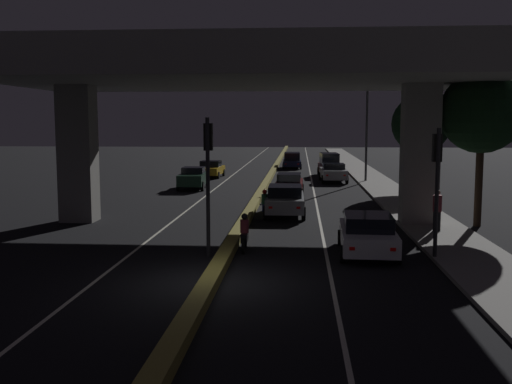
{
  "coord_description": "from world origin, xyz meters",
  "views": [
    {
      "loc": [
        2.56,
        -17.17,
        4.72
      ],
      "look_at": [
        0.07,
        16.55,
        0.81
      ],
      "focal_mm": 42.0,
      "sensor_mm": 36.0,
      "label": 1
    }
  ],
  "objects_px": {
    "car_white_lead": "(368,234)",
    "car_dark_red_fifth": "(329,164)",
    "car_silver_second": "(285,200)",
    "pedestrian_on_sidewalk": "(437,211)",
    "traffic_light_right_of_median": "(437,170)",
    "street_lamp": "(363,123)",
    "traffic_light_left_of_median": "(208,162)",
    "car_silver_fourth": "(333,172)",
    "motorcycle_blue_filtering_mid": "(265,205)",
    "car_taxi_yellow_second_oncoming": "(211,169)",
    "motorcycle_black_filtering_near": "(244,235)",
    "car_dark_blue_sixth": "(292,160)",
    "car_dark_green_lead_oncoming": "(193,178)",
    "car_dark_red_third": "(289,184)"
  },
  "relations": [
    {
      "from": "car_white_lead",
      "to": "car_dark_red_fifth",
      "type": "height_order",
      "value": "car_dark_red_fifth"
    },
    {
      "from": "car_silver_second",
      "to": "pedestrian_on_sidewalk",
      "type": "distance_m",
      "value": 8.09
    },
    {
      "from": "traffic_light_right_of_median",
      "to": "street_lamp",
      "type": "bearing_deg",
      "value": 89.47
    },
    {
      "from": "traffic_light_left_of_median",
      "to": "street_lamp",
      "type": "height_order",
      "value": "street_lamp"
    },
    {
      "from": "street_lamp",
      "to": "car_silver_fourth",
      "type": "height_order",
      "value": "street_lamp"
    },
    {
      "from": "traffic_light_right_of_median",
      "to": "motorcycle_blue_filtering_mid",
      "type": "relative_size",
      "value": 2.46
    },
    {
      "from": "car_silver_fourth",
      "to": "car_taxi_yellow_second_oncoming",
      "type": "xyz_separation_m",
      "value": [
        -10.43,
        3.61,
        -0.06
      ]
    },
    {
      "from": "car_white_lead",
      "to": "motorcycle_black_filtering_near",
      "type": "height_order",
      "value": "car_white_lead"
    },
    {
      "from": "car_white_lead",
      "to": "car_taxi_yellow_second_oncoming",
      "type": "xyz_separation_m",
      "value": [
        -10.22,
        30.15,
        -0.04
      ]
    },
    {
      "from": "car_white_lead",
      "to": "car_dark_red_fifth",
      "type": "bearing_deg",
      "value": 1.83
    },
    {
      "from": "car_taxi_yellow_second_oncoming",
      "to": "car_silver_fourth",
      "type": "bearing_deg",
      "value": 73.51
    },
    {
      "from": "street_lamp",
      "to": "car_taxi_yellow_second_oncoming",
      "type": "height_order",
      "value": "street_lamp"
    },
    {
      "from": "car_dark_red_fifth",
      "to": "car_dark_blue_sixth",
      "type": "bearing_deg",
      "value": 18.49
    },
    {
      "from": "car_white_lead",
      "to": "car_silver_second",
      "type": "bearing_deg",
      "value": 21.86
    },
    {
      "from": "traffic_light_right_of_median",
      "to": "motorcycle_blue_filtering_mid",
      "type": "xyz_separation_m",
      "value": [
        -6.41,
        8.9,
        -2.51
      ]
    },
    {
      "from": "traffic_light_left_of_median",
      "to": "car_silver_fourth",
      "type": "bearing_deg",
      "value": 77.84
    },
    {
      "from": "car_taxi_yellow_second_oncoming",
      "to": "traffic_light_right_of_median",
      "type": "bearing_deg",
      "value": 24.54
    },
    {
      "from": "car_dark_red_fifth",
      "to": "car_silver_second",
      "type": "bearing_deg",
      "value": 169.07
    },
    {
      "from": "car_white_lead",
      "to": "car_taxi_yellow_second_oncoming",
      "type": "height_order",
      "value": "car_white_lead"
    },
    {
      "from": "car_silver_fourth",
      "to": "car_dark_green_lead_oncoming",
      "type": "distance_m",
      "value": 11.74
    },
    {
      "from": "car_silver_fourth",
      "to": "car_taxi_yellow_second_oncoming",
      "type": "distance_m",
      "value": 11.04
    },
    {
      "from": "car_dark_red_third",
      "to": "car_silver_second",
      "type": "bearing_deg",
      "value": -179.2
    },
    {
      "from": "car_taxi_yellow_second_oncoming",
      "to": "car_silver_second",
      "type": "bearing_deg",
      "value": 20.88
    },
    {
      "from": "car_dark_green_lead_oncoming",
      "to": "pedestrian_on_sidewalk",
      "type": "height_order",
      "value": "pedestrian_on_sidewalk"
    },
    {
      "from": "car_silver_second",
      "to": "car_dark_blue_sixth",
      "type": "height_order",
      "value": "car_dark_blue_sixth"
    },
    {
      "from": "car_dark_red_fifth",
      "to": "car_dark_green_lead_oncoming",
      "type": "relative_size",
      "value": 1.0
    },
    {
      "from": "traffic_light_right_of_median",
      "to": "car_taxi_yellow_second_oncoming",
      "type": "distance_m",
      "value": 33.35
    },
    {
      "from": "car_dark_blue_sixth",
      "to": "car_dark_green_lead_oncoming",
      "type": "height_order",
      "value": "car_dark_blue_sixth"
    },
    {
      "from": "car_white_lead",
      "to": "car_dark_green_lead_oncoming",
      "type": "relative_size",
      "value": 1.02
    },
    {
      "from": "car_silver_second",
      "to": "street_lamp",
      "type": "bearing_deg",
      "value": -18.41
    },
    {
      "from": "car_dark_blue_sixth",
      "to": "car_white_lead",
      "type": "bearing_deg",
      "value": -176.19
    },
    {
      "from": "car_silver_second",
      "to": "car_dark_green_lead_oncoming",
      "type": "xyz_separation_m",
      "value": [
        -6.9,
        12.04,
        -0.01
      ]
    },
    {
      "from": "car_silver_second",
      "to": "motorcycle_blue_filtering_mid",
      "type": "distance_m",
      "value": 1.23
    },
    {
      "from": "car_taxi_yellow_second_oncoming",
      "to": "pedestrian_on_sidewalk",
      "type": "distance_m",
      "value": 29.34
    },
    {
      "from": "car_silver_fourth",
      "to": "car_dark_green_lead_oncoming",
      "type": "relative_size",
      "value": 0.98
    },
    {
      "from": "car_dark_red_third",
      "to": "motorcycle_blue_filtering_mid",
      "type": "bearing_deg",
      "value": 174.78
    },
    {
      "from": "street_lamp",
      "to": "car_dark_red_fifth",
      "type": "relative_size",
      "value": 1.77
    },
    {
      "from": "car_dark_red_fifth",
      "to": "motorcycle_black_filtering_near",
      "type": "distance_m",
      "value": 32.28
    },
    {
      "from": "car_dark_green_lead_oncoming",
      "to": "car_taxi_yellow_second_oncoming",
      "type": "relative_size",
      "value": 1.06
    },
    {
      "from": "car_dark_green_lead_oncoming",
      "to": "motorcycle_black_filtering_near",
      "type": "relative_size",
      "value": 2.45
    },
    {
      "from": "traffic_light_left_of_median",
      "to": "car_silver_fourth",
      "type": "relative_size",
      "value": 1.12
    },
    {
      "from": "car_dark_green_lead_oncoming",
      "to": "pedestrian_on_sidewalk",
      "type": "bearing_deg",
      "value": 36.71
    },
    {
      "from": "car_dark_blue_sixth",
      "to": "car_taxi_yellow_second_oncoming",
      "type": "distance_m",
      "value": 12.97
    },
    {
      "from": "traffic_light_right_of_median",
      "to": "street_lamp",
      "type": "height_order",
      "value": "street_lamp"
    },
    {
      "from": "car_dark_blue_sixth",
      "to": "motorcycle_blue_filtering_mid",
      "type": "relative_size",
      "value": 2.43
    },
    {
      "from": "car_silver_second",
      "to": "car_dark_red_fifth",
      "type": "height_order",
      "value": "car_dark_red_fifth"
    },
    {
      "from": "street_lamp",
      "to": "traffic_light_left_of_median",
      "type": "bearing_deg",
      "value": -106.57
    },
    {
      "from": "car_dark_green_lead_oncoming",
      "to": "motorcycle_black_filtering_near",
      "type": "bearing_deg",
      "value": 13.19
    },
    {
      "from": "car_dark_red_fifth",
      "to": "pedestrian_on_sidewalk",
      "type": "bearing_deg",
      "value": -176.25
    },
    {
      "from": "traffic_light_right_of_median",
      "to": "pedestrian_on_sidewalk",
      "type": "height_order",
      "value": "traffic_light_right_of_median"
    }
  ]
}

